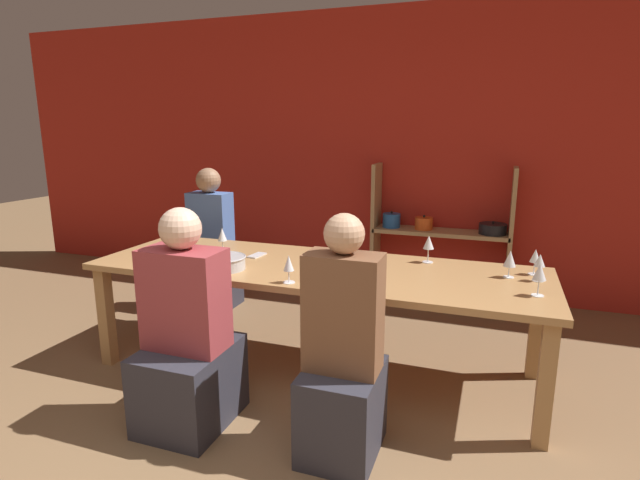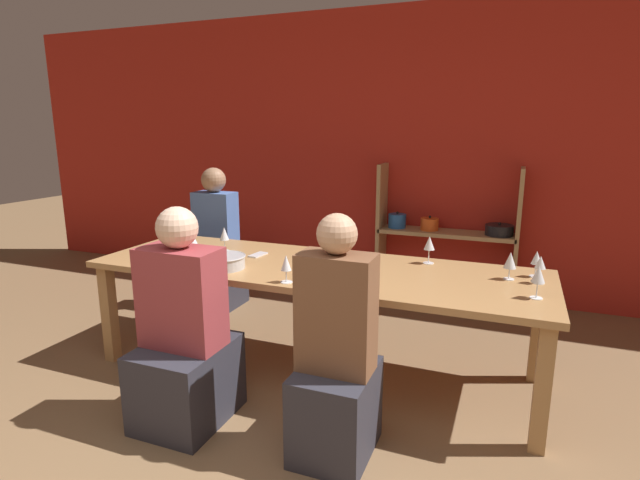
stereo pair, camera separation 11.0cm
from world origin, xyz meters
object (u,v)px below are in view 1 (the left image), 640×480
(wine_glass_white_a, at_px, (326,262))
(person_near_b, at_px, (188,348))
(dining_table, at_px, (315,276))
(wine_glass_white_b, at_px, (535,257))
(wine_glass_red_a, at_px, (289,264))
(wine_glass_red_c, at_px, (540,273))
(wine_bottle_green, at_px, (180,241))
(wine_glass_red_d, at_px, (176,224))
(person_far_a, at_px, (212,257))
(wine_glass_white_c, at_px, (510,259))
(wine_glass_red_e, at_px, (222,235))
(wine_glass_red_b, at_px, (189,239))
(wine_glass_white_f, at_px, (365,262))
(person_near_a, at_px, (343,369))
(wine_glass_white_e, at_px, (429,243))
(cell_phone, at_px, (257,255))
(shelf_unit, at_px, (441,258))
(wine_glass_white_d, at_px, (540,262))
(mixing_bowl, at_px, (224,262))

(wine_glass_white_a, relative_size, person_near_b, 0.14)
(dining_table, distance_m, wine_glass_white_b, 1.36)
(wine_glass_white_b, height_order, person_near_b, person_near_b)
(wine_glass_red_a, relative_size, wine_glass_red_c, 0.92)
(dining_table, height_order, wine_glass_white_a, wine_glass_white_a)
(dining_table, xyz_separation_m, wine_bottle_green, (-0.88, -0.20, 0.21))
(wine_glass_red_d, relative_size, person_far_a, 0.13)
(wine_glass_white_c, relative_size, person_far_a, 0.13)
(wine_glass_white_b, relative_size, wine_glass_red_e, 0.91)
(wine_glass_red_b, bearing_deg, wine_glass_white_f, -8.87)
(wine_glass_red_a, relative_size, person_near_a, 0.13)
(wine_glass_red_b, xyz_separation_m, wine_glass_white_c, (2.12, 0.16, 0.00))
(wine_bottle_green, bearing_deg, person_far_a, 111.74)
(wine_glass_white_e, bearing_deg, wine_glass_white_b, -5.85)
(wine_glass_red_c, bearing_deg, wine_glass_white_e, 143.27)
(person_near_a, height_order, person_far_a, person_far_a)
(wine_glass_red_d, distance_m, cell_phone, 0.91)
(wine_glass_white_a, relative_size, wine_glass_red_b, 1.03)
(wine_glass_red_e, bearing_deg, wine_glass_white_f, -16.63)
(wine_glass_white_f, relative_size, person_near_b, 0.13)
(shelf_unit, relative_size, wine_glass_white_d, 7.83)
(wine_glass_white_b, xyz_separation_m, wine_glass_white_f, (-0.94, -0.48, 0.01))
(dining_table, xyz_separation_m, wine_glass_red_d, (-1.33, 0.38, 0.19))
(wine_glass_white_b, bearing_deg, wine_glass_white_e, 174.15)
(wine_glass_white_e, height_order, person_near_b, person_near_b)
(person_near_a, bearing_deg, wine_glass_red_e, 142.74)
(wine_glass_red_b, relative_size, wine_glass_white_c, 0.97)
(wine_glass_red_d, distance_m, person_near_a, 2.14)
(wine_glass_red_d, bearing_deg, person_near_a, -33.27)
(shelf_unit, bearing_deg, wine_glass_red_b, -132.43)
(wine_glass_red_a, xyz_separation_m, person_near_b, (-0.42, -0.42, -0.40))
(dining_table, relative_size, wine_glass_white_b, 18.32)
(wine_glass_red_c, xyz_separation_m, person_near_b, (-1.76, -0.65, -0.42))
(mixing_bowl, relative_size, person_far_a, 0.22)
(wine_glass_white_d, relative_size, person_near_b, 0.13)
(wine_bottle_green, bearing_deg, dining_table, 12.64)
(person_near_b, bearing_deg, wine_glass_red_d, 126.91)
(dining_table, bearing_deg, wine_glass_white_e, 26.09)
(person_far_a, bearing_deg, person_near_a, 137.17)
(mixing_bowl, height_order, wine_glass_red_b, wine_glass_red_b)
(mixing_bowl, bearing_deg, wine_glass_white_e, 26.39)
(mixing_bowl, xyz_separation_m, wine_glass_white_e, (1.20, 0.59, 0.08))
(person_near_a, bearing_deg, wine_glass_white_a, 117.26)
(dining_table, bearing_deg, wine_glass_red_b, -179.77)
(wine_glass_white_c, bearing_deg, wine_glass_red_c, -64.60)
(wine_glass_red_a, height_order, wine_glass_red_b, wine_glass_red_a)
(shelf_unit, distance_m, wine_glass_red_b, 2.37)
(wine_glass_red_c, height_order, wine_glass_red_d, wine_glass_red_c)
(wine_glass_white_f, xyz_separation_m, cell_phone, (-0.86, 0.31, -0.11))
(wine_glass_white_a, relative_size, wine_glass_red_c, 0.94)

